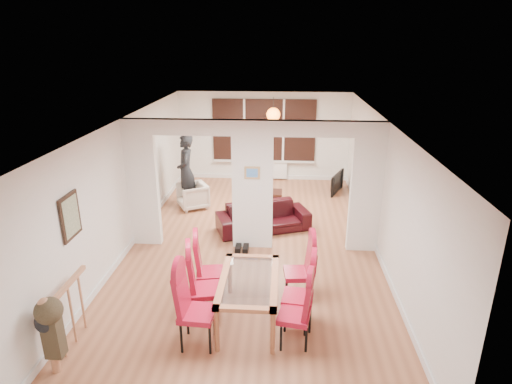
# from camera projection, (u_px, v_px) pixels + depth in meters

# --- Properties ---
(floor) EXTENTS (5.00, 9.00, 0.01)m
(floor) POSITION_uv_depth(u_px,v_px,m) (253.00, 245.00, 8.82)
(floor) COLOR #9D5F3F
(floor) RESTS_ON ground
(room_walls) EXTENTS (5.00, 9.00, 2.60)m
(room_walls) POSITION_uv_depth(u_px,v_px,m) (253.00, 186.00, 8.38)
(room_walls) COLOR silver
(room_walls) RESTS_ON floor
(divider_wall) EXTENTS (5.00, 0.18, 2.60)m
(divider_wall) POSITION_uv_depth(u_px,v_px,m) (253.00, 186.00, 8.38)
(divider_wall) COLOR white
(divider_wall) RESTS_ON floor
(bay_window_blinds) EXTENTS (3.00, 0.08, 1.80)m
(bay_window_blinds) POSITION_uv_depth(u_px,v_px,m) (264.00, 130.00, 12.48)
(bay_window_blinds) COLOR black
(bay_window_blinds) RESTS_ON room_walls
(radiator) EXTENTS (1.40, 0.08, 0.50)m
(radiator) POSITION_uv_depth(u_px,v_px,m) (264.00, 170.00, 12.85)
(radiator) COLOR white
(radiator) RESTS_ON floor
(pendant_light) EXTENTS (0.36, 0.36, 0.36)m
(pendant_light) POSITION_uv_depth(u_px,v_px,m) (273.00, 115.00, 11.18)
(pendant_light) COLOR orange
(pendant_light) RESTS_ON room_walls
(stair_newel) EXTENTS (0.40, 1.20, 1.10)m
(stair_newel) POSITION_uv_depth(u_px,v_px,m) (69.00, 311.00, 5.78)
(stair_newel) COLOR #AE7350
(stair_newel) RESTS_ON floor
(wall_poster) EXTENTS (0.04, 0.52, 0.67)m
(wall_poster) POSITION_uv_depth(u_px,v_px,m) (70.00, 216.00, 6.19)
(wall_poster) COLOR gray
(wall_poster) RESTS_ON room_walls
(pillar_photo) EXTENTS (0.30, 0.03, 0.25)m
(pillar_photo) POSITION_uv_depth(u_px,v_px,m) (252.00, 173.00, 8.19)
(pillar_photo) COLOR #4C8CD8
(pillar_photo) RESTS_ON divider_wall
(dining_table) EXTENTS (0.85, 1.52, 0.71)m
(dining_table) POSITION_uv_depth(u_px,v_px,m) (249.00, 300.00, 6.38)
(dining_table) COLOR #995938
(dining_table) RESTS_ON floor
(dining_chair_la) EXTENTS (0.50, 0.50, 1.17)m
(dining_chair_la) POSITION_uv_depth(u_px,v_px,m) (197.00, 308.00, 5.79)
(dining_chair_la) COLOR maroon
(dining_chair_la) RESTS_ON floor
(dining_chair_lb) EXTENTS (0.55, 0.55, 1.14)m
(dining_chair_lb) POSITION_uv_depth(u_px,v_px,m) (205.00, 285.00, 6.35)
(dining_chair_lb) COLOR maroon
(dining_chair_lb) RESTS_ON floor
(dining_chair_lc) EXTENTS (0.50, 0.50, 1.08)m
(dining_chair_lc) POSITION_uv_depth(u_px,v_px,m) (210.00, 269.00, 6.87)
(dining_chair_lc) COLOR maroon
(dining_chair_lc) RESTS_ON floor
(dining_chair_ra) EXTENTS (0.49, 0.49, 1.05)m
(dining_chair_ra) POSITION_uv_depth(u_px,v_px,m) (294.00, 311.00, 5.83)
(dining_chair_ra) COLOR maroon
(dining_chair_ra) RESTS_ON floor
(dining_chair_rb) EXTENTS (0.49, 0.49, 1.10)m
(dining_chair_rb) POSITION_uv_depth(u_px,v_px,m) (298.00, 292.00, 6.21)
(dining_chair_rb) COLOR maroon
(dining_chair_rb) RESTS_ON floor
(dining_chair_rc) EXTENTS (0.48, 0.48, 1.09)m
(dining_chair_rc) POSITION_uv_depth(u_px,v_px,m) (298.00, 269.00, 6.85)
(dining_chair_rc) COLOR maroon
(dining_chair_rc) RESTS_ON floor
(sofa) EXTENTS (2.17, 1.45, 0.59)m
(sofa) POSITION_uv_depth(u_px,v_px,m) (263.00, 217.00, 9.46)
(sofa) COLOR black
(sofa) RESTS_ON floor
(armchair) EXTENTS (0.92, 0.93, 0.63)m
(armchair) POSITION_uv_depth(u_px,v_px,m) (193.00, 196.00, 10.69)
(armchair) COLOR beige
(armchair) RESTS_ON floor
(person) EXTENTS (0.74, 0.56, 1.82)m
(person) POSITION_uv_depth(u_px,v_px,m) (186.00, 171.00, 10.65)
(person) COLOR black
(person) RESTS_ON floor
(television) EXTENTS (0.95, 0.51, 0.56)m
(television) POSITION_uv_depth(u_px,v_px,m) (334.00, 182.00, 11.82)
(television) COLOR black
(television) RESTS_ON floor
(coffee_table) EXTENTS (1.11, 0.77, 0.23)m
(coffee_table) POSITION_uv_depth(u_px,v_px,m) (263.00, 195.00, 11.29)
(coffee_table) COLOR black
(coffee_table) RESTS_ON floor
(bottle) EXTENTS (0.07, 0.07, 0.30)m
(bottle) POSITION_uv_depth(u_px,v_px,m) (254.00, 185.00, 11.26)
(bottle) COLOR #143F19
(bottle) RESTS_ON coffee_table
(bowl) EXTENTS (0.23, 0.23, 0.06)m
(bowl) POSITION_uv_depth(u_px,v_px,m) (259.00, 192.00, 11.16)
(bowl) COLOR black
(bowl) RESTS_ON coffee_table
(shoes) EXTENTS (0.26, 0.28, 0.11)m
(shoes) POSITION_uv_depth(u_px,v_px,m) (242.00, 248.00, 8.58)
(shoes) COLOR black
(shoes) RESTS_ON floor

